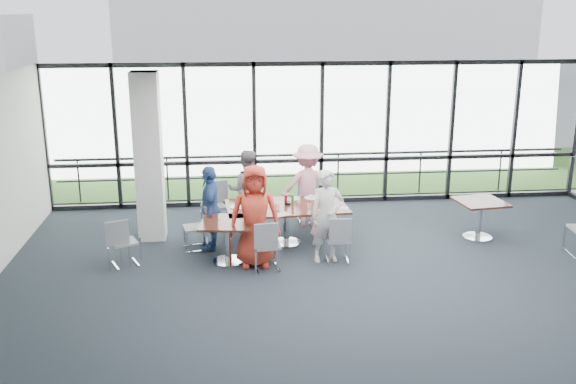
{
  "coord_description": "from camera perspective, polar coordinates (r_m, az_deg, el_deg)",
  "views": [
    {
      "loc": [
        -2.2,
        -8.98,
        4.29
      ],
      "look_at": [
        -1.05,
        2.11,
        1.1
      ],
      "focal_mm": 40.0,
      "sensor_mm": 36.0,
      "label": 1
    }
  ],
  "objects": [
    {
      "name": "tumbler_d",
      "position": [
        11.72,
        -4.02,
        -1.3
      ],
      "size": [
        0.07,
        0.07,
        0.14
      ],
      "primitive_type": "cylinder",
      "color": "white",
      "rests_on": "main_table"
    },
    {
      "name": "plate_end",
      "position": [
        11.91,
        -4.5,
        -1.34
      ],
      "size": [
        0.27,
        0.27,
        0.01
      ],
      "primitive_type": "cylinder",
      "color": "white",
      "rests_on": "main_table"
    },
    {
      "name": "chair_main_fr",
      "position": [
        13.24,
        1.91,
        -0.8
      ],
      "size": [
        0.47,
        0.47,
        0.94
      ],
      "primitive_type": null,
      "rotation": [
        0.0,
        0.0,
        3.15
      ],
      "color": "gray",
      "rests_on": "ground"
    },
    {
      "name": "menu_a",
      "position": [
        11.46,
        -0.53,
        -2.01
      ],
      "size": [
        0.36,
        0.32,
        0.0
      ],
      "primitive_type": "cube",
      "rotation": [
        0.0,
        0.0,
        0.48
      ],
      "color": "silver",
      "rests_on": "main_table"
    },
    {
      "name": "plate_fl",
      "position": [
        12.23,
        -3.03,
        -0.85
      ],
      "size": [
        0.25,
        0.25,
        0.01
      ],
      "primitive_type": "cylinder",
      "color": "white",
      "rests_on": "main_table"
    },
    {
      "name": "structural_column",
      "position": [
        12.36,
        -12.28,
        3.03
      ],
      "size": [
        0.5,
        0.5,
        3.2
      ],
      "primitive_type": "cube",
      "color": "white",
      "rests_on": "ground"
    },
    {
      "name": "chair_main_fl",
      "position": [
        13.08,
        -3.56,
        -1.24
      ],
      "size": [
        0.44,
        0.44,
        0.85
      ],
      "primitive_type": null,
      "rotation": [
        0.0,
        0.0,
        3.2
      ],
      "color": "gray",
      "rests_on": "ground"
    },
    {
      "name": "plate_nl",
      "position": [
        11.58,
        -2.85,
        -1.81
      ],
      "size": [
        0.27,
        0.27,
        0.01
      ],
      "primitive_type": "cylinder",
      "color": "white",
      "rests_on": "main_table"
    },
    {
      "name": "diner_near_left",
      "position": [
        10.94,
        -2.96,
        -2.15
      ],
      "size": [
        0.88,
        0.59,
        1.78
      ],
      "primitive_type": "imported",
      "rotation": [
        0.0,
        0.0,
        -0.02
      ],
      "color": "red",
      "rests_on": "ground"
    },
    {
      "name": "floor",
      "position": [
        10.2,
        7.21,
        -9.11
      ],
      "size": [
        12.0,
        10.0,
        0.02
      ],
      "primitive_type": "cube",
      "color": "#232B33",
      "rests_on": "ground"
    },
    {
      "name": "side_table_left",
      "position": [
        11.18,
        -5.38,
        -3.14
      ],
      "size": [
        1.03,
        1.03,
        0.75
      ],
      "rotation": [
        0.0,
        0.0,
        -0.13
      ],
      "color": "#351C10",
      "rests_on": "ground"
    },
    {
      "name": "guard_rail",
      "position": [
        15.23,
        2.59,
        1.54
      ],
      "size": [
        12.0,
        0.06,
        0.06
      ],
      "primitive_type": "cylinder",
      "rotation": [
        0.0,
        1.57,
        0.0
      ],
      "color": "#2D2D33",
      "rests_on": "ground"
    },
    {
      "name": "green_bottle",
      "position": [
        12.0,
        0.41,
        -0.69
      ],
      "size": [
        0.05,
        0.05,
        0.2
      ],
      "primitive_type": "cylinder",
      "color": "#27762D",
      "rests_on": "main_table"
    },
    {
      "name": "plate_nr",
      "position": [
        11.71,
        3.38,
        -1.61
      ],
      "size": [
        0.26,
        0.26,
        0.01
      ],
      "primitive_type": "cylinder",
      "color": "white",
      "rests_on": "main_table"
    },
    {
      "name": "condiment_caddy",
      "position": [
        12.02,
        -0.01,
        -1.06
      ],
      "size": [
        0.1,
        0.07,
        0.04
      ],
      "primitive_type": "cube",
      "color": "black",
      "rests_on": "main_table"
    },
    {
      "name": "curtain_wall_back",
      "position": [
        14.41,
        2.99,
        5.19
      ],
      "size": [
        12.0,
        0.1,
        3.2
      ],
      "primitive_type": "cube",
      "color": "white",
      "rests_on": "ground"
    },
    {
      "name": "hangar_main",
      "position": [
        41.47,
        2.79,
        14.17
      ],
      "size": [
        24.0,
        10.0,
        6.0
      ],
      "primitive_type": "cube",
      "color": "silver",
      "rests_on": "ground"
    },
    {
      "name": "ceiling",
      "position": [
        9.31,
        7.9,
        9.1
      ],
      "size": [
        12.0,
        10.0,
        0.04
      ],
      "primitive_type": "cube",
      "color": "white",
      "rests_on": "ground"
    },
    {
      "name": "side_table_right",
      "position": [
        12.85,
        16.69,
        -1.26
      ],
      "size": [
        0.96,
        0.96,
        0.75
      ],
      "rotation": [
        0.0,
        0.0,
        0.12
      ],
      "color": "#351C10",
      "rests_on": "ground"
    },
    {
      "name": "diner_far_right",
      "position": [
        12.99,
        1.75,
        0.59
      ],
      "size": [
        1.1,
        0.58,
        1.69
      ],
      "primitive_type": "imported",
      "rotation": [
        0.0,
        0.0,
        3.16
      ],
      "color": "pink",
      "rests_on": "ground"
    },
    {
      "name": "diner_near_right",
      "position": [
        11.16,
        3.48,
        -2.16
      ],
      "size": [
        0.65,
        0.51,
        1.65
      ],
      "primitive_type": "imported",
      "rotation": [
        0.0,
        0.0,
        0.12
      ],
      "color": "silver",
      "rests_on": "ground"
    },
    {
      "name": "grass_strip",
      "position": [
        17.65,
        1.43,
        1.93
      ],
      "size": [
        80.0,
        5.0,
        0.01
      ],
      "primitive_type": "cube",
      "color": "#325B1D",
      "rests_on": "ground"
    },
    {
      "name": "chair_main_nr",
      "position": [
        11.25,
        4.47,
        -4.23
      ],
      "size": [
        0.41,
        0.41,
        0.83
      ],
      "primitive_type": null,
      "rotation": [
        0.0,
        0.0,
        -0.0
      ],
      "color": "gray",
      "rests_on": "ground"
    },
    {
      "name": "chair_main_end",
      "position": [
        11.93,
        -8.26,
        -3.15
      ],
      "size": [
        0.48,
        0.48,
        0.84
      ],
      "primitive_type": null,
      "rotation": [
        0.0,
        0.0,
        -1.39
      ],
      "color": "gray",
      "rests_on": "ground"
    },
    {
      "name": "main_table",
      "position": [
        12.01,
        -0.15,
        -1.68
      ],
      "size": [
        2.3,
        1.36,
        0.75
      ],
      "rotation": [
        0.0,
        0.0,
        0.06
      ],
      "color": "#351C10",
      "rests_on": "ground"
    },
    {
      "name": "diner_end",
      "position": [
        11.79,
        -6.92,
        -1.42
      ],
      "size": [
        0.52,
        0.93,
        1.58
      ],
      "primitive_type": "imported",
      "rotation": [
        0.0,
        0.0,
        -1.58
      ],
      "color": "#315594",
      "rests_on": "ground"
    },
    {
      "name": "diner_far_left",
      "position": [
        12.82,
        -3.67,
        0.19
      ],
      "size": [
        0.81,
        0.53,
        1.62
      ],
      "primitive_type": "imported",
      "rotation": [
        0.0,
        0.0,
        3.08
      ],
      "color": "slate",
      "rests_on": "ground"
    },
    {
      "name": "chair_spare_lb",
      "position": [
        13.0,
        -6.56,
        -1.29
      ],
      "size": [
        0.57,
        0.57,
        0.91
      ],
      "primitive_type": null,
      "rotation": [
        0.0,
        0.0,
        3.49
      ],
      "color": "gray",
      "rests_on": "ground"
    },
    {
      "name": "apron",
      "position": [
        19.59,
        0.69,
        3.26
      ],
      "size": [
        80.0,
        70.0,
        0.02
      ],
      "primitive_type": "cube",
      "color": "gray",
      "rests_on": "ground"
    },
    {
      "name": "menu_c",
      "position": [
        12.37,
        0.28,
        -0.65
      ],
      "size": [
        0.31,
        0.26,
        0.0
      ],
      "primitive_type": "cube",
      "rotation": [
        0.0,
        0.0,
        0.27
      ],
      "color": "silver",
      "rests_on": "main_table"
    },
    {
      "name": "menu_b",
      "position": [
        11.86,
        4.7,
        -1.44
      ],
      "size": [
        0.31,
        0.25,
        0.0
      ],
      "primitive_type": "cube",
      "rotation": [
        0.0,
        0.0,
        -0.22
      ],
      "color": "silver",
      "rests_on": "main_table"
    },
    {
      "name": "tumbler_c",
      "position": [
        12.24,
        0.0,
        -0.49
      ],
      "size": [
        0.07,
        0.07,
        0.14
      ],
      "primitive_type": "cylinder",
      "color": "white",
      "rests_on": "main_table"
    },
    {
      "name": "ketchup_bottle",
      "position": [
        12.05,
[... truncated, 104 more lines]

